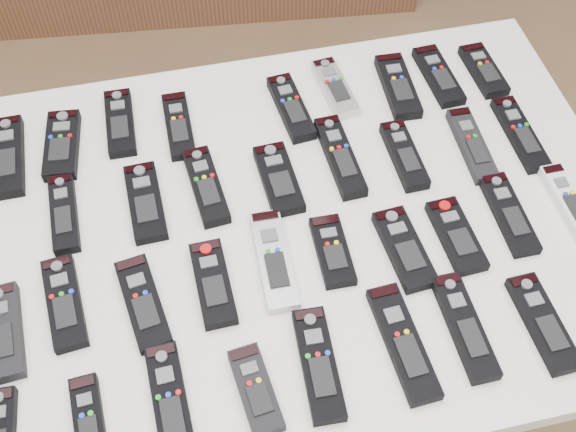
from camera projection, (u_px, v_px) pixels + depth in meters
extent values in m
plane|color=brown|center=(317.00, 407.00, 1.91)|extent=(4.00, 4.00, 0.00)
cube|color=white|center=(288.00, 229.00, 1.32)|extent=(1.25, 0.88, 0.04)
cylinder|color=beige|center=(31.00, 237.00, 1.78)|extent=(0.04, 0.04, 0.74)
cylinder|color=beige|center=(463.00, 160.00, 1.92)|extent=(0.04, 0.04, 0.74)
cube|color=black|center=(8.00, 157.00, 1.38)|extent=(0.06, 0.19, 0.02)
cube|color=black|center=(62.00, 145.00, 1.39)|extent=(0.08, 0.17, 0.02)
cube|color=black|center=(120.00, 123.00, 1.43)|extent=(0.06, 0.17, 0.02)
cube|color=black|center=(179.00, 126.00, 1.43)|extent=(0.05, 0.17, 0.02)
cube|color=black|center=(291.00, 108.00, 1.45)|extent=(0.07, 0.18, 0.02)
cube|color=#B7B7BC|center=(335.00, 88.00, 1.48)|extent=(0.06, 0.16, 0.02)
cube|color=black|center=(398.00, 86.00, 1.49)|extent=(0.06, 0.18, 0.02)
cube|color=black|center=(438.00, 76.00, 1.51)|extent=(0.06, 0.17, 0.02)
cube|color=black|center=(483.00, 70.00, 1.52)|extent=(0.06, 0.15, 0.02)
cube|color=black|center=(64.00, 214.00, 1.30)|extent=(0.05, 0.17, 0.02)
cube|color=black|center=(145.00, 202.00, 1.31)|extent=(0.06, 0.17, 0.02)
cube|color=black|center=(206.00, 186.00, 1.33)|extent=(0.07, 0.18, 0.02)
cube|color=black|center=(279.00, 179.00, 1.34)|extent=(0.07, 0.16, 0.02)
cube|color=black|center=(340.00, 157.00, 1.38)|extent=(0.06, 0.20, 0.02)
cube|color=black|center=(404.00, 155.00, 1.38)|extent=(0.05, 0.16, 0.02)
cube|color=black|center=(472.00, 145.00, 1.39)|extent=(0.05, 0.18, 0.02)
cube|color=black|center=(520.00, 134.00, 1.41)|extent=(0.05, 0.19, 0.02)
cube|color=black|center=(2.00, 333.00, 1.16)|extent=(0.07, 0.17, 0.02)
cube|color=black|center=(64.00, 303.00, 1.19)|extent=(0.07, 0.18, 0.02)
cube|color=black|center=(143.00, 303.00, 1.19)|extent=(0.08, 0.18, 0.02)
cube|color=black|center=(213.00, 283.00, 1.21)|extent=(0.06, 0.16, 0.02)
cube|color=#B7B7BC|center=(274.00, 260.00, 1.24)|extent=(0.06, 0.20, 0.02)
cube|color=black|center=(332.00, 251.00, 1.25)|extent=(0.06, 0.14, 0.02)
cube|color=black|center=(404.00, 249.00, 1.25)|extent=(0.07, 0.17, 0.02)
cube|color=black|center=(456.00, 236.00, 1.27)|extent=(0.06, 0.16, 0.02)
cube|color=black|center=(509.00, 214.00, 1.30)|extent=(0.05, 0.18, 0.02)
cube|color=silver|center=(568.00, 202.00, 1.31)|extent=(0.04, 0.16, 0.02)
cube|color=black|center=(89.00, 422.00, 1.07)|extent=(0.05, 0.15, 0.02)
cube|color=black|center=(171.00, 404.00, 1.09)|extent=(0.06, 0.20, 0.02)
cube|color=black|center=(256.00, 390.00, 1.10)|extent=(0.07, 0.15, 0.02)
cube|color=black|center=(319.00, 364.00, 1.13)|extent=(0.06, 0.19, 0.02)
cube|color=black|center=(403.00, 343.00, 1.15)|extent=(0.06, 0.21, 0.02)
cube|color=black|center=(465.00, 327.00, 1.17)|extent=(0.05, 0.19, 0.02)
cube|color=black|center=(543.00, 323.00, 1.17)|extent=(0.06, 0.18, 0.02)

